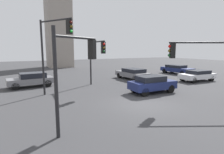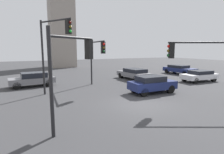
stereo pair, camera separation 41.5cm
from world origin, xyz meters
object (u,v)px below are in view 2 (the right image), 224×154
object	(u,v)px
traffic_light_0	(73,60)
traffic_light_1	(201,57)
car_0	(179,69)
car_2	(134,73)
car_4	(199,75)
car_5	(152,84)
car_3	(33,79)
traffic_light_2	(54,42)
traffic_light_3	(97,53)

from	to	relation	value
traffic_light_0	traffic_light_1	distance (m)	8.67
car_0	car_2	size ratio (longest dim) A/B	1.02
car_4	car_5	bearing A→B (deg)	16.04
car_2	car_0	bearing A→B (deg)	-86.29
traffic_light_1	car_5	size ratio (longest dim) A/B	1.11
traffic_light_0	car_2	xyz separation A→B (m)	(10.33, 10.45, -2.49)
car_3	traffic_light_1	bearing A→B (deg)	126.55
traffic_light_1	car_4	size ratio (longest dim) A/B	1.04
traffic_light_1	traffic_light_0	bearing A→B (deg)	26.24
car_2	car_4	size ratio (longest dim) A/B	1.12
car_2	car_3	distance (m)	11.59
car_0	car_5	bearing A→B (deg)	-61.10
traffic_light_0	traffic_light_2	distance (m)	6.14
traffic_light_3	car_0	xyz separation A→B (m)	(14.86, 3.81, -2.61)
traffic_light_2	car_3	distance (m)	6.48
traffic_light_3	car_3	size ratio (longest dim) A/B	1.05
car_5	car_4	bearing A→B (deg)	15.23
traffic_light_3	car_0	bearing A→B (deg)	108.25
traffic_light_0	car_5	xyz separation A→B (m)	(7.72, 3.73, -2.42)
traffic_light_2	car_2	xyz separation A→B (m)	(10.18, 4.40, -3.55)
car_5	traffic_light_3	bearing A→B (deg)	132.02
car_5	traffic_light_0	bearing A→B (deg)	-152.35
traffic_light_3	car_5	xyz separation A→B (m)	(3.40, -4.03, -2.55)
traffic_light_0	car_5	world-z (taller)	traffic_light_0
traffic_light_1	car_3	size ratio (longest dim) A/B	1.03
traffic_light_0	traffic_light_2	xyz separation A→B (m)	(0.14, 6.05, 1.07)
traffic_light_0	traffic_light_1	size ratio (longest dim) A/B	1.03
traffic_light_1	traffic_light_3	distance (m)	8.98
car_2	car_5	size ratio (longest dim) A/B	1.20
car_5	car_2	bearing A→B (deg)	70.63
car_2	car_4	world-z (taller)	car_2
traffic_light_2	traffic_light_3	distance (m)	4.61
traffic_light_2	traffic_light_3	world-z (taller)	traffic_light_2
traffic_light_1	car_4	world-z (taller)	traffic_light_1
traffic_light_3	car_0	world-z (taller)	traffic_light_3
traffic_light_2	car_3	bearing A→B (deg)	165.32
traffic_light_2	car_5	bearing A→B (deg)	43.65
traffic_light_1	car_0	world-z (taller)	traffic_light_1
traffic_light_1	car_5	xyz separation A→B (m)	(-0.95, 3.83, -2.43)
traffic_light_3	car_5	size ratio (longest dim) A/B	1.13
traffic_light_3	car_4	world-z (taller)	traffic_light_3
car_0	car_2	bearing A→B (deg)	-88.25
car_4	car_0	bearing A→B (deg)	-114.06
traffic_light_1	traffic_light_3	xyz separation A→B (m)	(-4.35, 7.86, 0.12)
traffic_light_3	car_3	world-z (taller)	traffic_light_3
traffic_light_2	car_4	xyz separation A→B (m)	(16.11, -0.29, -3.58)
traffic_light_1	car_4	xyz separation A→B (m)	(7.59, 5.86, -2.52)
car_3	car_4	xyz separation A→B (m)	(17.49, -5.55, -0.05)
car_4	traffic_light_1	bearing A→B (deg)	40.34
car_4	traffic_light_2	bearing A→B (deg)	1.63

